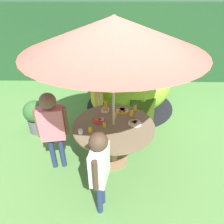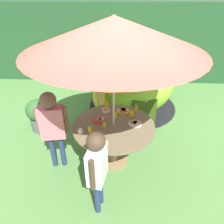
{
  "view_description": "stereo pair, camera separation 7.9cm",
  "coord_description": "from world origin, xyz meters",
  "px_view_note": "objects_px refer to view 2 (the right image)",
  "views": [
    {
      "loc": [
        0.02,
        -2.4,
        2.45
      ],
      "look_at": [
        -0.02,
        -0.03,
        0.95
      ],
      "focal_mm": 32.57,
      "sensor_mm": 36.0,
      "label": 1
    },
    {
      "loc": [
        0.1,
        -2.39,
        2.45
      ],
      "look_at": [
        -0.02,
        -0.03,
        0.95
      ],
      "focal_mm": 32.57,
      "sensor_mm": 36.0,
      "label": 2
    }
  ],
  "objects_px": {
    "dome_tent": "(133,79)",
    "child_in_pink_shirt": "(52,122)",
    "child_in_yellow_shirt": "(98,95)",
    "juice_bottle_mid_left": "(104,124)",
    "plate_far_right": "(123,110)",
    "juice_bottle_back_edge": "(101,137)",
    "juice_bottle_front_edge": "(136,108)",
    "cup_near": "(80,131)",
    "garden_table": "(114,133)",
    "plate_center_front": "(100,120)",
    "juice_bottle_near_right": "(107,103)",
    "juice_bottle_center_back": "(132,113)",
    "juice_bottle_far_left": "(90,129)",
    "plate_near_left": "(135,123)",
    "wooden_chair": "(138,99)",
    "patio_umbrella": "(114,34)",
    "juice_bottle_mid_right": "(115,115)",
    "snack_bowl": "(106,109)",
    "child_in_white_shirt": "(97,164)",
    "potted_plant": "(38,114)"
  },
  "relations": [
    {
      "from": "juice_bottle_far_left",
      "to": "juice_bottle_mid_left",
      "type": "distance_m",
      "value": 0.23
    },
    {
      "from": "garden_table",
      "to": "child_in_yellow_shirt",
      "type": "height_order",
      "value": "child_in_yellow_shirt"
    },
    {
      "from": "snack_bowl",
      "to": "juice_bottle_front_edge",
      "type": "height_order",
      "value": "juice_bottle_front_edge"
    },
    {
      "from": "plate_near_left",
      "to": "juice_bottle_near_right",
      "type": "relative_size",
      "value": 1.54
    },
    {
      "from": "dome_tent",
      "to": "child_in_white_shirt",
      "type": "relative_size",
      "value": 1.95
    },
    {
      "from": "plate_center_front",
      "to": "juice_bottle_mid_right",
      "type": "height_order",
      "value": "juice_bottle_mid_right"
    },
    {
      "from": "child_in_pink_shirt",
      "to": "plate_far_right",
      "type": "height_order",
      "value": "child_in_pink_shirt"
    },
    {
      "from": "garden_table",
      "to": "plate_center_front",
      "type": "xyz_separation_m",
      "value": [
        -0.22,
        0.1,
        0.17
      ]
    },
    {
      "from": "juice_bottle_center_back",
      "to": "juice_bottle_back_edge",
      "type": "bearing_deg",
      "value": -124.73
    },
    {
      "from": "garden_table",
      "to": "juice_bottle_mid_right",
      "type": "height_order",
      "value": "juice_bottle_mid_right"
    },
    {
      "from": "cup_near",
      "to": "garden_table",
      "type": "bearing_deg",
      "value": 24.46
    },
    {
      "from": "dome_tent",
      "to": "juice_bottle_near_right",
      "type": "relative_size",
      "value": 18.29
    },
    {
      "from": "juice_bottle_mid_left",
      "to": "juice_bottle_back_edge",
      "type": "bearing_deg",
      "value": -94.04
    },
    {
      "from": "juice_bottle_near_right",
      "to": "cup_near",
      "type": "xyz_separation_m",
      "value": [
        -0.31,
        -0.73,
        -0.03
      ]
    },
    {
      "from": "juice_bottle_mid_left",
      "to": "plate_far_right",
      "type": "bearing_deg",
      "value": 58.33
    },
    {
      "from": "plate_far_right",
      "to": "juice_bottle_mid_left",
      "type": "distance_m",
      "value": 0.52
    },
    {
      "from": "juice_bottle_back_edge",
      "to": "juice_bottle_mid_left",
      "type": "bearing_deg",
      "value": 85.96
    },
    {
      "from": "plate_far_right",
      "to": "juice_bottle_center_back",
      "type": "bearing_deg",
      "value": -45.33
    },
    {
      "from": "patio_umbrella",
      "to": "juice_bottle_near_right",
      "type": "bearing_deg",
      "value": 104.94
    },
    {
      "from": "plate_center_front",
      "to": "wooden_chair",
      "type": "bearing_deg",
      "value": 58.69
    },
    {
      "from": "garden_table",
      "to": "wooden_chair",
      "type": "xyz_separation_m",
      "value": [
        0.43,
        1.17,
        -0.03
      ]
    },
    {
      "from": "patio_umbrella",
      "to": "juice_bottle_back_edge",
      "type": "xyz_separation_m",
      "value": [
        -0.15,
        -0.35,
        -1.21
      ]
    },
    {
      "from": "juice_bottle_mid_right",
      "to": "juice_bottle_back_edge",
      "type": "xyz_separation_m",
      "value": [
        -0.17,
        -0.54,
        -0.01
      ]
    },
    {
      "from": "plate_far_right",
      "to": "juice_bottle_back_edge",
      "type": "relative_size",
      "value": 1.8
    },
    {
      "from": "dome_tent",
      "to": "child_in_yellow_shirt",
      "type": "relative_size",
      "value": 2.08
    },
    {
      "from": "child_in_pink_shirt",
      "to": "cup_near",
      "type": "bearing_deg",
      "value": -18.42
    },
    {
      "from": "juice_bottle_mid_right",
      "to": "snack_bowl",
      "type": "bearing_deg",
      "value": 130.66
    },
    {
      "from": "plate_far_right",
      "to": "juice_bottle_mid_right",
      "type": "distance_m",
      "value": 0.24
    },
    {
      "from": "dome_tent",
      "to": "child_in_pink_shirt",
      "type": "distance_m",
      "value": 2.28
    },
    {
      "from": "plate_center_front",
      "to": "juice_bottle_center_back",
      "type": "bearing_deg",
      "value": 17.39
    },
    {
      "from": "child_in_yellow_shirt",
      "to": "juice_bottle_far_left",
      "type": "xyz_separation_m",
      "value": [
        0.0,
        -1.09,
        0.04
      ]
    },
    {
      "from": "cup_near",
      "to": "child_in_pink_shirt",
      "type": "bearing_deg",
      "value": 171.1
    },
    {
      "from": "plate_near_left",
      "to": "plate_center_front",
      "type": "bearing_deg",
      "value": 173.15
    },
    {
      "from": "child_in_pink_shirt",
      "to": "cup_near",
      "type": "height_order",
      "value": "child_in_pink_shirt"
    },
    {
      "from": "juice_bottle_far_left",
      "to": "juice_bottle_back_edge",
      "type": "height_order",
      "value": "juice_bottle_back_edge"
    },
    {
      "from": "plate_far_right",
      "to": "juice_bottle_near_right",
      "type": "distance_m",
      "value": 0.31
    },
    {
      "from": "garden_table",
      "to": "plate_far_right",
      "type": "height_order",
      "value": "plate_far_right"
    },
    {
      "from": "garden_table",
      "to": "juice_bottle_front_edge",
      "type": "height_order",
      "value": "juice_bottle_front_edge"
    },
    {
      "from": "child_in_yellow_shirt",
      "to": "child_in_white_shirt",
      "type": "xyz_separation_m",
      "value": [
        0.18,
        -1.75,
        0.05
      ]
    },
    {
      "from": "plate_center_front",
      "to": "cup_near",
      "type": "distance_m",
      "value": 0.39
    },
    {
      "from": "plate_far_right",
      "to": "juice_bottle_front_edge",
      "type": "distance_m",
      "value": 0.21
    },
    {
      "from": "dome_tent",
      "to": "juice_bottle_mid_left",
      "type": "height_order",
      "value": "dome_tent"
    },
    {
      "from": "garden_table",
      "to": "juice_bottle_mid_left",
      "type": "distance_m",
      "value": 0.25
    },
    {
      "from": "wooden_chair",
      "to": "child_in_yellow_shirt",
      "type": "distance_m",
      "value": 0.82
    },
    {
      "from": "child_in_pink_shirt",
      "to": "potted_plant",
      "type": "bearing_deg",
      "value": 115.13
    },
    {
      "from": "juice_bottle_mid_right",
      "to": "juice_bottle_front_edge",
      "type": "distance_m",
      "value": 0.39
    },
    {
      "from": "juice_bottle_back_edge",
      "to": "juice_bottle_mid_right",
      "type": "bearing_deg",
      "value": 72.63
    },
    {
      "from": "snack_bowl",
      "to": "child_in_pink_shirt",
      "type": "bearing_deg",
      "value": -143.92
    },
    {
      "from": "plate_far_right",
      "to": "patio_umbrella",
      "type": "bearing_deg",
      "value": -109.88
    },
    {
      "from": "child_in_yellow_shirt",
      "to": "child_in_pink_shirt",
      "type": "xyz_separation_m",
      "value": [
        -0.52,
        -1.07,
        0.1
      ]
    }
  ]
}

